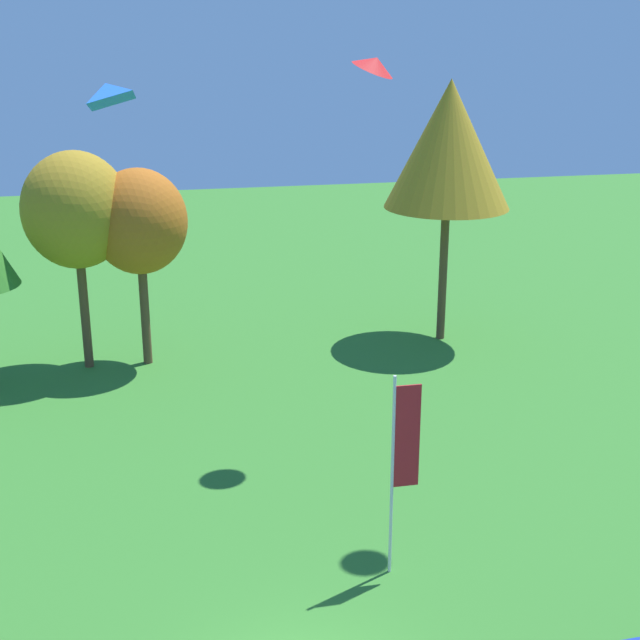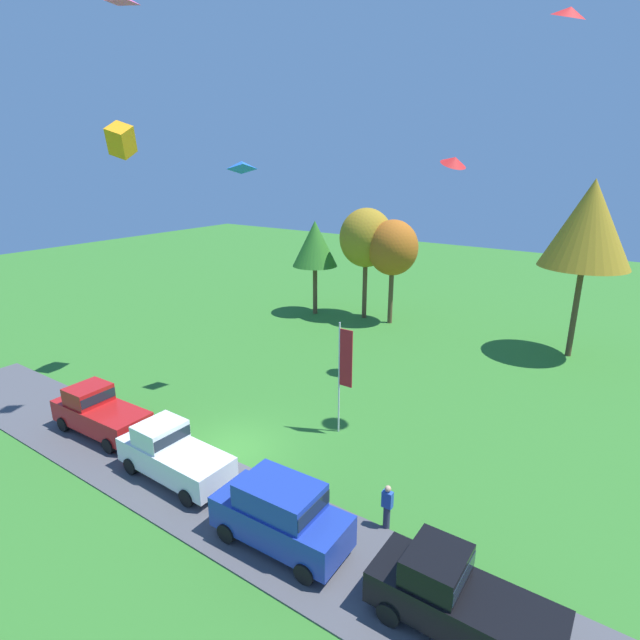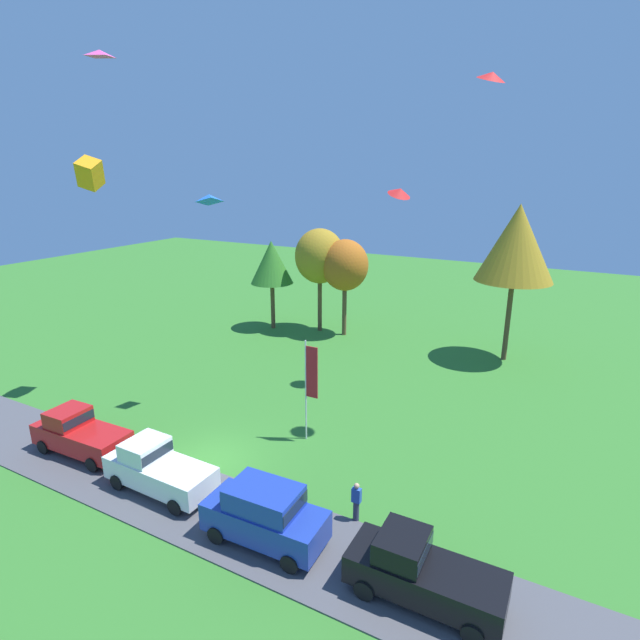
{
  "view_description": "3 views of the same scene",
  "coord_description": "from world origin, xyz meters",
  "px_view_note": "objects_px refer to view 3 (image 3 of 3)",
  "views": [
    {
      "loc": [
        -2.82,
        -14.92,
        13.27
      ],
      "look_at": [
        1.7,
        6.56,
        5.94
      ],
      "focal_mm": 50.0,
      "sensor_mm": 36.0,
      "label": 1
    },
    {
      "loc": [
        14.01,
        -13.73,
        12.08
      ],
      "look_at": [
        2.24,
        3.27,
        5.49
      ],
      "focal_mm": 28.0,
      "sensor_mm": 36.0,
      "label": 2
    },
    {
      "loc": [
        14.41,
        -16.02,
        13.34
      ],
      "look_at": [
        2.46,
        6.16,
        5.71
      ],
      "focal_mm": 28.0,
      "sensor_mm": 36.0,
      "label": 3
    }
  ],
  "objects_px": {
    "kite_delta_high_left": "(492,76)",
    "car_pickup_near_entrance": "(419,570)",
    "tree_far_left": "(320,256)",
    "kite_diamond_near_flag": "(209,198)",
    "kite_box_topmost": "(90,173)",
    "tree_center_back": "(345,266)",
    "car_suv_far_end": "(265,512)",
    "kite_delta_mid_center": "(400,192)",
    "car_pickup_by_flagpole": "(79,432)",
    "person_on_lawn": "(356,502)",
    "tree_left_of_center": "(272,263)",
    "tree_right_of_center": "(517,243)",
    "flag_banner": "(310,379)",
    "kite_diamond_low_drifter": "(100,53)",
    "car_pickup_mid_row": "(157,467)"
  },
  "relations": [
    {
      "from": "tree_center_back",
      "to": "kite_delta_mid_center",
      "type": "xyz_separation_m",
      "value": [
        7.22,
        -8.07,
        6.23
      ]
    },
    {
      "from": "flag_banner",
      "to": "car_pickup_mid_row",
      "type": "bearing_deg",
      "value": -119.16
    },
    {
      "from": "tree_center_back",
      "to": "kite_box_topmost",
      "type": "xyz_separation_m",
      "value": [
        -7.28,
        -17.14,
        7.24
      ]
    },
    {
      "from": "kite_diamond_near_flag",
      "to": "tree_right_of_center",
      "type": "bearing_deg",
      "value": 49.84
    },
    {
      "from": "car_pickup_near_entrance",
      "to": "tree_far_left",
      "type": "relative_size",
      "value": 0.57
    },
    {
      "from": "tree_center_back",
      "to": "kite_diamond_near_flag",
      "type": "height_order",
      "value": "kite_diamond_near_flag"
    },
    {
      "from": "car_pickup_near_entrance",
      "to": "tree_right_of_center",
      "type": "distance_m",
      "value": 24.72
    },
    {
      "from": "car_pickup_mid_row",
      "to": "car_suv_far_end",
      "type": "distance_m",
      "value": 5.92
    },
    {
      "from": "tree_right_of_center",
      "to": "flag_banner",
      "type": "bearing_deg",
      "value": -112.56
    },
    {
      "from": "car_suv_far_end",
      "to": "tree_center_back",
      "type": "relative_size",
      "value": 0.58
    },
    {
      "from": "car_pickup_near_entrance",
      "to": "kite_box_topmost",
      "type": "relative_size",
      "value": 3.47
    },
    {
      "from": "kite_delta_mid_center",
      "to": "car_pickup_near_entrance",
      "type": "bearing_deg",
      "value": -66.48
    },
    {
      "from": "kite_box_topmost",
      "to": "kite_diamond_near_flag",
      "type": "bearing_deg",
      "value": 14.59
    },
    {
      "from": "kite_diamond_near_flag",
      "to": "kite_box_topmost",
      "type": "bearing_deg",
      "value": -165.41
    },
    {
      "from": "flag_banner",
      "to": "kite_delta_mid_center",
      "type": "bearing_deg",
      "value": 80.58
    },
    {
      "from": "car_pickup_near_entrance",
      "to": "kite_delta_high_left",
      "type": "xyz_separation_m",
      "value": [
        -1.25,
        10.94,
        16.01
      ]
    },
    {
      "from": "tree_center_back",
      "to": "car_suv_far_end",
      "type": "bearing_deg",
      "value": -71.12
    },
    {
      "from": "flag_banner",
      "to": "car_suv_far_end",
      "type": "bearing_deg",
      "value": -73.43
    },
    {
      "from": "tree_right_of_center",
      "to": "kite_delta_mid_center",
      "type": "height_order",
      "value": "kite_delta_mid_center"
    },
    {
      "from": "car_pickup_mid_row",
      "to": "kite_diamond_near_flag",
      "type": "xyz_separation_m",
      "value": [
        -2.66,
        7.57,
        10.79
      ]
    },
    {
      "from": "person_on_lawn",
      "to": "tree_left_of_center",
      "type": "xyz_separation_m",
      "value": [
        -16.77,
        19.5,
        4.91
      ]
    },
    {
      "from": "car_pickup_by_flagpole",
      "to": "kite_delta_high_left",
      "type": "distance_m",
      "value": 24.88
    },
    {
      "from": "tree_left_of_center",
      "to": "kite_delta_mid_center",
      "type": "height_order",
      "value": "kite_delta_mid_center"
    },
    {
      "from": "car_suv_far_end",
      "to": "kite_diamond_near_flag",
      "type": "height_order",
      "value": "kite_diamond_near_flag"
    },
    {
      "from": "kite_box_topmost",
      "to": "kite_delta_high_left",
      "type": "height_order",
      "value": "kite_delta_high_left"
    },
    {
      "from": "kite_delta_mid_center",
      "to": "car_pickup_by_flagpole",
      "type": "bearing_deg",
      "value": -126.23
    },
    {
      "from": "tree_center_back",
      "to": "kite_diamond_low_drifter",
      "type": "bearing_deg",
      "value": -94.44
    },
    {
      "from": "car_pickup_mid_row",
      "to": "tree_left_of_center",
      "type": "height_order",
      "value": "tree_left_of_center"
    },
    {
      "from": "car_pickup_near_entrance",
      "to": "kite_delta_mid_center",
      "type": "relative_size",
      "value": 3.76
    },
    {
      "from": "tree_center_back",
      "to": "kite_diamond_near_flag",
      "type": "bearing_deg",
      "value": -92.05
    },
    {
      "from": "car_pickup_by_flagpole",
      "to": "kite_delta_mid_center",
      "type": "xyz_separation_m",
      "value": [
        10.65,
        14.54,
        11.0
      ]
    },
    {
      "from": "kite_delta_mid_center",
      "to": "kite_diamond_near_flag",
      "type": "distance_m",
      "value": 10.67
    },
    {
      "from": "tree_left_of_center",
      "to": "tree_center_back",
      "type": "relative_size",
      "value": 0.95
    },
    {
      "from": "tree_far_left",
      "to": "kite_diamond_near_flag",
      "type": "relative_size",
      "value": 8.1
    },
    {
      "from": "car_pickup_by_flagpole",
      "to": "car_pickup_near_entrance",
      "type": "relative_size",
      "value": 1.01
    },
    {
      "from": "car_suv_far_end",
      "to": "kite_diamond_low_drifter",
      "type": "bearing_deg",
      "value": 162.32
    },
    {
      "from": "tree_center_back",
      "to": "kite_diamond_near_flag",
      "type": "relative_size",
      "value": 7.42
    },
    {
      "from": "car_suv_far_end",
      "to": "car_pickup_mid_row",
      "type": "bearing_deg",
      "value": 175.57
    },
    {
      "from": "kite_diamond_low_drifter",
      "to": "car_suv_far_end",
      "type": "bearing_deg",
      "value": -17.68
    },
    {
      "from": "kite_delta_high_left",
      "to": "car_pickup_near_entrance",
      "type": "bearing_deg",
      "value": -83.48
    },
    {
      "from": "tree_center_back",
      "to": "flag_banner",
      "type": "bearing_deg",
      "value": -70.11
    },
    {
      "from": "car_suv_far_end",
      "to": "person_on_lawn",
      "type": "relative_size",
      "value": 2.72
    },
    {
      "from": "kite_delta_high_left",
      "to": "kite_diamond_near_flag",
      "type": "relative_size",
      "value": 1.14
    },
    {
      "from": "tree_far_left",
      "to": "car_pickup_mid_row",
      "type": "bearing_deg",
      "value": -79.04
    },
    {
      "from": "car_pickup_by_flagpole",
      "to": "car_pickup_near_entrance",
      "type": "xyz_separation_m",
      "value": [
        17.22,
        -0.56,
        0.0
      ]
    },
    {
      "from": "tree_center_back",
      "to": "kite_diamond_low_drifter",
      "type": "xyz_separation_m",
      "value": [
        -1.58,
        -20.36,
        12.01
      ]
    },
    {
      "from": "car_pickup_near_entrance",
      "to": "kite_diamond_near_flag",
      "type": "relative_size",
      "value": 4.65
    },
    {
      "from": "kite_diamond_low_drifter",
      "to": "kite_delta_high_left",
      "type": "distance_m",
      "value": 16.31
    },
    {
      "from": "car_pickup_near_entrance",
      "to": "kite_delta_mid_center",
      "type": "bearing_deg",
      "value": 113.52
    },
    {
      "from": "kite_diamond_low_drifter",
      "to": "flag_banner",
      "type": "bearing_deg",
      "value": 29.06
    }
  ]
}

